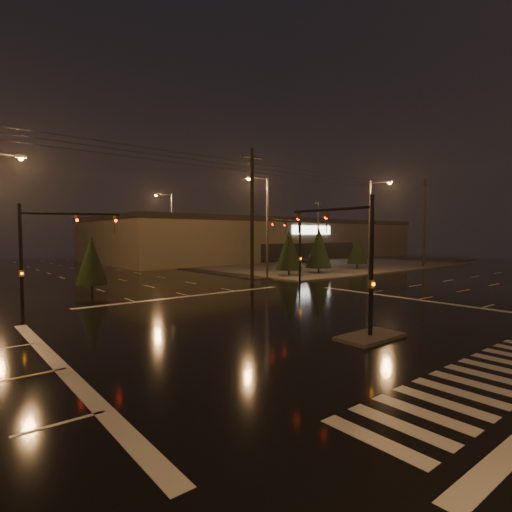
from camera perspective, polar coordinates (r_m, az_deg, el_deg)
name	(u,v)px	position (r m, az deg, el deg)	size (l,w,h in m)	color
ground	(302,322)	(20.22, 6.54, -9.40)	(140.00, 140.00, 0.00)	black
sidewalk_ne	(299,263)	(62.33, 6.10, -0.95)	(36.00, 36.00, 0.12)	#494741
median_island	(370,337)	(17.72, 16.00, -11.03)	(3.00, 1.60, 0.15)	#494741
crosswalk	(502,370)	(15.55, 31.75, -13.63)	(15.00, 2.60, 0.01)	beige
stop_bar_far	(190,296)	(28.87, -9.35, -5.67)	(16.00, 0.50, 0.01)	beige
parking_lot	(330,262)	(64.65, 10.49, -0.86)	(50.00, 24.00, 0.08)	black
retail_building	(258,238)	(77.39, 0.31, 2.63)	(60.20, 28.30, 7.20)	brown
signal_mast_median	(353,249)	(17.76, 13.72, 1.03)	(0.25, 4.59, 6.00)	black
signal_mast_ne	(295,242)	(33.64, 5.54, 2.06)	(4.84, 1.86, 6.00)	black
signal_mast_nw	(43,245)	(24.38, -28.13, 1.37)	(4.84, 1.86, 6.00)	black
streetlight_3	(265,220)	(39.13, 1.26, 5.15)	(2.77, 0.32, 10.00)	#38383A
streetlight_4	(170,224)	(55.88, -12.19, 4.44)	(2.77, 0.32, 10.00)	#38383A
streetlight_6	(372,221)	(43.96, 16.29, 4.79)	(0.32, 2.77, 10.00)	#38383A
utility_pole_1	(252,215)	(35.58, -0.57, 5.89)	(2.20, 0.32, 12.00)	black
utility_pole_2	(424,222)	(59.11, 22.89, 4.50)	(2.20, 0.32, 12.00)	black
conifer_0	(289,249)	(41.93, 4.71, 0.95)	(2.75, 2.75, 4.99)	black
conifer_1	(319,248)	(45.15, 8.96, 1.19)	(2.87, 2.87, 5.19)	black
conifer_2	(357,248)	(52.27, 14.27, 1.07)	(2.51, 2.51, 4.62)	black
conifer_3	(91,260)	(31.68, -22.46, -0.57)	(2.29, 2.29, 4.28)	black
car_parked	(316,259)	(60.24, 8.55, -0.48)	(1.68, 4.17, 1.42)	black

